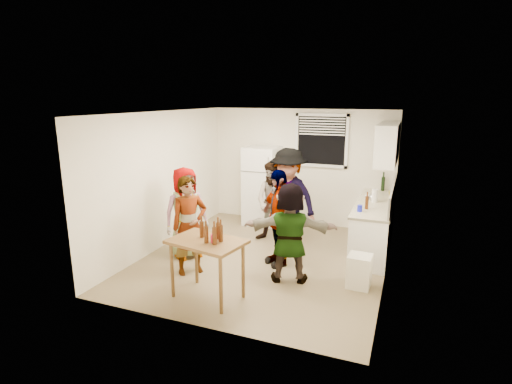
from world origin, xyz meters
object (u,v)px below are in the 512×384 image
at_px(wine_bottle, 382,191).
at_px(guest_black, 278,263).
at_px(guest_stripe, 191,272).
at_px(guest_back_left, 274,242).
at_px(kettle, 373,201).
at_px(guest_grey, 188,256).
at_px(trash_bin, 359,271).
at_px(beer_bottle_counter, 366,209).
at_px(guest_orange, 289,280).
at_px(blue_cup, 360,211).
at_px(red_cup, 214,242).
at_px(beer_bottle_table, 215,244).
at_px(refrigerator, 262,186).
at_px(serving_table, 208,297).
at_px(guest_back_right, 287,245).

bearing_deg(wine_bottle, guest_black, -123.31).
relative_size(guest_stripe, guest_back_left, 1.00).
bearing_deg(kettle, guest_grey, -139.83).
bearing_deg(kettle, trash_bin, -77.65).
bearing_deg(trash_bin, guest_stripe, -169.63).
xyz_separation_m(guest_back_left, guest_black, (0.40, -0.97, 0.00)).
bearing_deg(wine_bottle, beer_bottle_counter, -95.71).
bearing_deg(guest_orange, blue_cup, -143.71).
relative_size(beer_bottle_counter, guest_orange, 0.14).
bearing_deg(red_cup, guest_stripe, 139.39).
relative_size(red_cup, guest_stripe, 0.07).
height_order(blue_cup, guest_back_left, blue_cup).
bearing_deg(wine_bottle, trash_bin, -91.97).
height_order(blue_cup, beer_bottle_table, beer_bottle_table).
height_order(refrigerator, serving_table, refrigerator).
distance_m(beer_bottle_counter, guest_grey, 3.21).
relative_size(refrigerator, red_cup, 15.18).
xyz_separation_m(blue_cup, trash_bin, (0.15, -0.90, -0.65)).
xyz_separation_m(beer_bottle_table, guest_back_right, (0.29, 2.41, -0.85)).
bearing_deg(beer_bottle_table, refrigerator, 100.43).
relative_size(beer_bottle_table, guest_back_left, 0.15).
bearing_deg(guest_stripe, blue_cup, -18.40).
bearing_deg(guest_orange, guest_grey, -21.79).
distance_m(beer_bottle_counter, blue_cup, 0.21).
bearing_deg(guest_grey, blue_cup, -37.71).
distance_m(wine_bottle, blue_cup, 1.71).
bearing_deg(guest_black, guest_stripe, -103.31).
bearing_deg(guest_orange, guest_black, -70.13).
height_order(wine_bottle, beer_bottle_table, wine_bottle).
distance_m(beer_bottle_counter, beer_bottle_table, 2.85).
height_order(kettle, beer_bottle_table, kettle).
bearing_deg(guest_stripe, guest_back_left, 18.31).
height_order(serving_table, guest_grey, serving_table).
bearing_deg(guest_stripe, beer_bottle_counter, -15.99).
height_order(wine_bottle, red_cup, wine_bottle).
bearing_deg(refrigerator, wine_bottle, 5.88).
xyz_separation_m(refrigerator, kettle, (2.40, -0.66, 0.05)).
bearing_deg(guest_grey, serving_table, -102.29).
bearing_deg(serving_table, guest_stripe, 135.67).
relative_size(guest_grey, guest_back_left, 1.01).
xyz_separation_m(wine_bottle, guest_stripe, (-2.66, -3.06, -0.90)).
relative_size(beer_bottle_counter, guest_grey, 0.14).
bearing_deg(guest_back_left, refrigerator, 125.09).
xyz_separation_m(beer_bottle_counter, guest_grey, (-2.92, -1.00, -0.90)).
bearing_deg(guest_black, red_cup, -64.06).
bearing_deg(beer_bottle_counter, serving_table, -130.53).
relative_size(refrigerator, serving_table, 1.70).
height_order(trash_bin, red_cup, red_cup).
height_order(beer_bottle_counter, trash_bin, beer_bottle_counter).
bearing_deg(red_cup, beer_bottle_table, -54.39).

